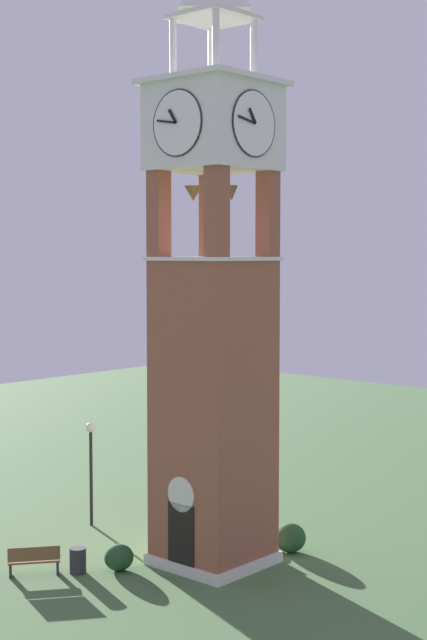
{
  "coord_description": "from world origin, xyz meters",
  "views": [
    {
      "loc": [
        19.68,
        -22.07,
        9.98
      ],
      "look_at": [
        0.0,
        0.0,
        7.89
      ],
      "focal_mm": 52.46,
      "sensor_mm": 36.0,
      "label": 1
    }
  ],
  "objects_px": {
    "trash_bin": "(78,561)",
    "park_bench": "(34,560)",
    "lamp_post": "(91,454)",
    "clock_tower": "(213,321)"
  },
  "relations": [
    {
      "from": "lamp_post",
      "to": "trash_bin",
      "type": "distance_m",
      "value": 5.65
    },
    {
      "from": "clock_tower",
      "to": "lamp_post",
      "type": "bearing_deg",
      "value": 178.56
    },
    {
      "from": "lamp_post",
      "to": "trash_bin",
      "type": "bearing_deg",
      "value": -45.53
    },
    {
      "from": "trash_bin",
      "to": "park_bench",
      "type": "bearing_deg",
      "value": -128.37
    },
    {
      "from": "park_bench",
      "to": "lamp_post",
      "type": "height_order",
      "value": "lamp_post"
    },
    {
      "from": "clock_tower",
      "to": "park_bench",
      "type": "height_order",
      "value": "clock_tower"
    },
    {
      "from": "lamp_post",
      "to": "clock_tower",
      "type": "bearing_deg",
      "value": -1.44
    },
    {
      "from": "clock_tower",
      "to": "lamp_post",
      "type": "relative_size",
      "value": 4.97
    },
    {
      "from": "clock_tower",
      "to": "park_bench",
      "type": "xyz_separation_m",
      "value": [
        -3.37,
        -4.6,
        -7.37
      ]
    },
    {
      "from": "park_bench",
      "to": "lamp_post",
      "type": "relative_size",
      "value": 0.4
    }
  ]
}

